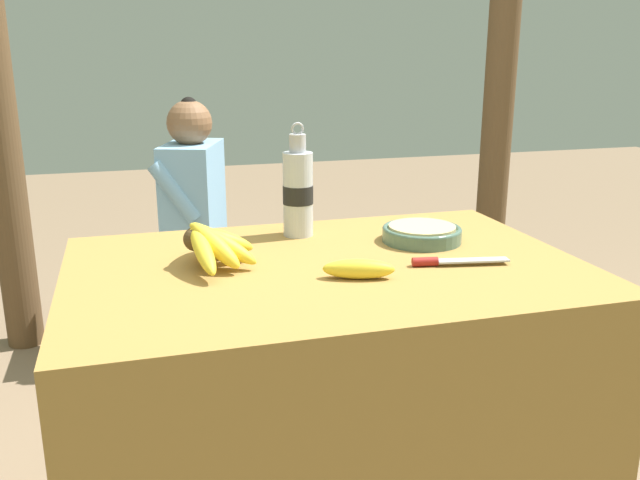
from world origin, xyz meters
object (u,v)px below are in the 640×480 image
at_px(serving_bowl, 422,233).
at_px(knife, 446,261).
at_px(loose_banana_front, 359,269).
at_px(support_post_far, 501,76).
at_px(seated_vendor, 184,211).
at_px(banana_bunch_ripe, 211,241).
at_px(banana_bunch_green, 398,230).
at_px(wooden_bench, 286,263).
at_px(water_bottle, 296,192).

bearing_deg(serving_bowl, knife, -98.34).
xyz_separation_m(loose_banana_front, support_post_far, (1.33, 1.75, 0.30)).
bearing_deg(seated_vendor, serving_bowl, 128.88).
bearing_deg(banana_bunch_ripe, serving_bowl, 5.36).
bearing_deg(banana_bunch_green, serving_bowl, -110.51).
bearing_deg(wooden_bench, banana_bunch_ripe, -109.13).
height_order(banana_bunch_green, support_post_far, support_post_far).
height_order(water_bottle, loose_banana_front, water_bottle).
distance_m(serving_bowl, seated_vendor, 1.42).
distance_m(loose_banana_front, banana_bunch_green, 1.76).
relative_size(knife, support_post_far, 0.10).
relative_size(wooden_bench, banana_bunch_green, 7.80).
distance_m(loose_banana_front, wooden_bench, 1.64).
distance_m(knife, support_post_far, 2.08).
relative_size(seated_vendor, banana_bunch_green, 4.51).
bearing_deg(support_post_far, seated_vendor, -172.06).
xyz_separation_m(serving_bowl, wooden_bench, (-0.03, 1.34, -0.49)).
height_order(loose_banana_front, seated_vendor, seated_vendor).
xyz_separation_m(water_bottle, banana_bunch_green, (0.78, 1.20, -0.47)).
xyz_separation_m(banana_bunch_ripe, water_bottle, (0.23, 0.19, 0.06)).
bearing_deg(support_post_far, wooden_bench, -169.93).
xyz_separation_m(wooden_bench, banana_bunch_green, (0.53, -0.00, 0.11)).
bearing_deg(water_bottle, serving_bowl, -26.62).
bearing_deg(knife, loose_banana_front, -162.16).
height_order(banana_bunch_ripe, seated_vendor, seated_vendor).
height_order(water_bottle, support_post_far, support_post_far).
relative_size(knife, banana_bunch_green, 0.90).
relative_size(loose_banana_front, seated_vendor, 0.14).
bearing_deg(loose_banana_front, banana_bunch_green, 64.63).
distance_m(banana_bunch_ripe, knife, 0.51).
bearing_deg(wooden_bench, water_bottle, -101.60).
bearing_deg(seated_vendor, banana_bunch_ripe, 107.55).
xyz_separation_m(wooden_bench, seated_vendor, (-0.43, -0.02, 0.27)).
bearing_deg(banana_bunch_ripe, wooden_bench, 70.87).
bearing_deg(knife, banana_bunch_green, 81.09).
height_order(wooden_bench, support_post_far, support_post_far).
bearing_deg(wooden_bench, seated_vendor, -177.69).
distance_m(seated_vendor, support_post_far, 1.65).
relative_size(water_bottle, knife, 1.32).
bearing_deg(loose_banana_front, wooden_bench, 82.42).
height_order(water_bottle, wooden_bench, water_bottle).
height_order(loose_banana_front, support_post_far, support_post_far).
xyz_separation_m(banana_bunch_ripe, support_post_far, (1.60, 1.59, 0.27)).
height_order(serving_bowl, knife, serving_bowl).
xyz_separation_m(serving_bowl, banana_bunch_green, (0.50, 1.34, -0.38)).
height_order(banana_bunch_ripe, loose_banana_front, banana_bunch_ripe).
height_order(serving_bowl, water_bottle, water_bottle).
height_order(water_bottle, knife, water_bottle).
distance_m(wooden_bench, banana_bunch_green, 0.54).
relative_size(knife, wooden_bench, 0.12).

